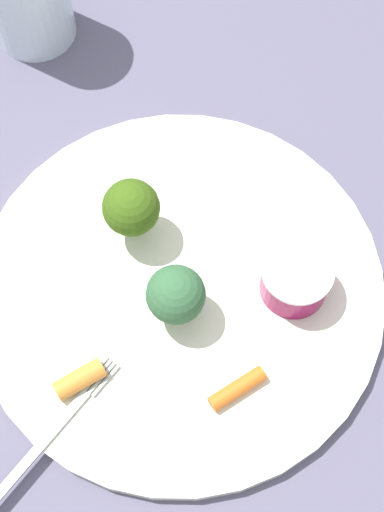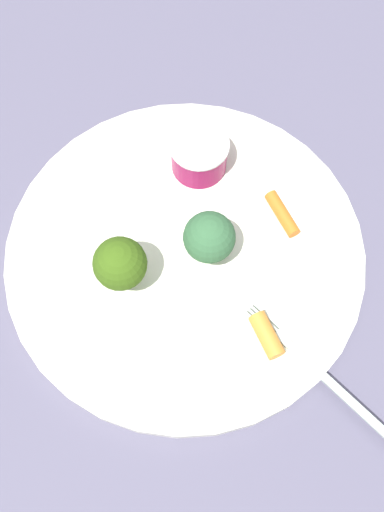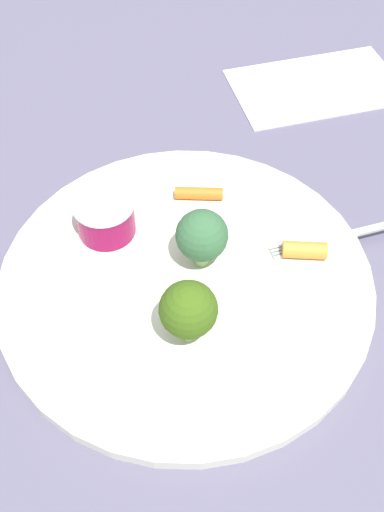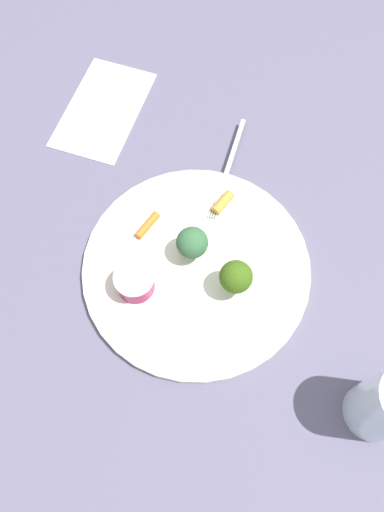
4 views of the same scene
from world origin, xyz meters
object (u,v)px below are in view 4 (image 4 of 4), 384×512
object	(u,v)px
carrot_stick_0	(147,226)
carrot_stick_1	(223,203)
plate	(196,268)
broccoli_floret_1	(236,277)
napkin	(103,109)
sauce_cup	(135,282)
fork	(228,169)
broccoli_floret_0	(192,243)

from	to	relation	value
carrot_stick_0	carrot_stick_1	bearing A→B (deg)	-30.07
plate	carrot_stick_1	world-z (taller)	carrot_stick_1
broccoli_floret_1	napkin	world-z (taller)	broccoli_floret_1
sauce_cup	fork	world-z (taller)	sauce_cup
plate	carrot_stick_1	size ratio (longest dim) A/B	8.42
sauce_cup	broccoli_floret_0	world-z (taller)	broccoli_floret_0
sauce_cup	broccoli_floret_0	size ratio (longest dim) A/B	0.96
sauce_cup	broccoli_floret_1	size ratio (longest dim) A/B	0.88
broccoli_floret_0	napkin	world-z (taller)	broccoli_floret_0
plate	fork	distance (m)	0.16
broccoli_floret_0	napkin	bearing A→B (deg)	70.21
broccoli_floret_1	napkin	distance (m)	0.36
carrot_stick_1	plate	bearing A→B (deg)	-160.38
carrot_stick_0	napkin	bearing A→B (deg)	61.19
napkin	broccoli_floret_1	bearing A→B (deg)	-105.97
fork	napkin	world-z (taller)	fork
plate	sauce_cup	xyz separation A→B (m)	(-0.07, 0.04, 0.02)
fork	napkin	xyz separation A→B (m)	(-0.04, 0.22, -0.01)
carrot_stick_1	fork	world-z (taller)	carrot_stick_1
sauce_cup	broccoli_floret_0	bearing A→B (deg)	-15.47
carrot_stick_1	broccoli_floret_1	bearing A→B (deg)	-133.28
carrot_stick_0	fork	distance (m)	0.15
carrot_stick_0	broccoli_floret_1	bearing A→B (deg)	-85.66
sauce_cup	fork	distance (m)	0.22
carrot_stick_0	napkin	size ratio (longest dim) A/B	0.23
carrot_stick_1	fork	bearing A→B (deg)	32.55
sauce_cup	broccoli_floret_0	distance (m)	0.09
broccoli_floret_1	broccoli_floret_0	bearing A→B (deg)	89.24
broccoli_floret_0	carrot_stick_0	world-z (taller)	broccoli_floret_0
broccoli_floret_0	carrot_stick_0	bearing A→B (deg)	99.44
broccoli_floret_1	napkin	size ratio (longest dim) A/B	0.32
sauce_cup	carrot_stick_1	distance (m)	0.17
carrot_stick_0	fork	xyz separation A→B (m)	(0.15, -0.02, -0.00)
broccoli_floret_0	fork	distance (m)	0.15
broccoli_floret_1	carrot_stick_1	xyz separation A→B (m)	(0.08, 0.09, -0.03)
broccoli_floret_1	carrot_stick_0	size ratio (longest dim) A/B	1.37
napkin	fork	bearing A→B (deg)	-80.63
broccoli_floret_1	fork	world-z (taller)	broccoli_floret_1
broccoli_floret_0	napkin	distance (m)	0.29
napkin	sauce_cup	bearing A→B (deg)	-126.27
sauce_cup	fork	size ratio (longest dim) A/B	0.31
plate	napkin	size ratio (longest dim) A/B	1.64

